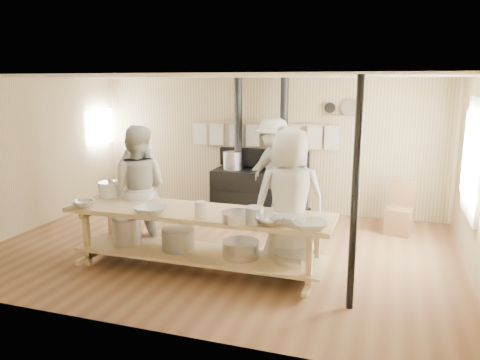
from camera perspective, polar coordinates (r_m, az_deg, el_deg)
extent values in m
plane|color=brown|center=(7.29, -2.22, -8.37)|extent=(7.00, 7.00, 0.00)
plane|color=tan|center=(9.30, 3.11, 4.31)|extent=(7.00, 0.00, 7.00)
plane|color=tan|center=(4.74, -12.95, -3.34)|extent=(7.00, 0.00, 7.00)
plane|color=tan|center=(8.80, -24.22, 2.84)|extent=(0.00, 5.00, 5.00)
plane|color=beige|center=(6.84, -2.40, 12.52)|extent=(7.00, 7.00, 0.00)
cube|color=beige|center=(7.16, 26.62, 2.41)|extent=(0.06, 1.35, 1.65)
plane|color=white|center=(7.15, 26.30, 2.43)|extent=(0.00, 1.50, 1.50)
cube|color=beige|center=(7.15, 26.22, 2.44)|extent=(0.02, 0.03, 1.50)
plane|color=white|center=(10.28, -16.66, 6.23)|extent=(0.00, 0.90, 0.90)
cube|color=black|center=(9.08, 2.39, -1.49)|extent=(1.80, 0.70, 0.85)
cube|color=black|center=(9.18, 2.37, -3.77)|extent=(1.90, 0.75, 0.10)
cube|color=black|center=(9.24, 2.93, 2.69)|extent=(1.80, 0.12, 0.35)
cylinder|color=black|center=(9.05, -0.22, 6.82)|extent=(0.15, 0.15, 1.75)
cylinder|color=black|center=(8.81, 5.38, 6.63)|extent=(0.15, 0.15, 1.75)
cylinder|color=#B2B2B7|center=(9.13, -0.91, 2.40)|extent=(0.36, 0.36, 0.34)
cylinder|color=gray|center=(8.79, 5.78, 1.84)|extent=(0.30, 0.30, 0.30)
cylinder|color=tan|center=(9.16, 2.97, 6.83)|extent=(3.00, 0.04, 0.04)
cube|color=silver|center=(9.63, -4.85, 5.73)|extent=(0.28, 0.01, 0.46)
cube|color=silver|center=(9.48, -2.70, 5.67)|extent=(0.28, 0.01, 0.46)
cube|color=silver|center=(9.35, -0.48, 5.60)|extent=(0.28, 0.01, 0.46)
cube|color=silver|center=(9.24, 1.80, 5.51)|extent=(0.28, 0.01, 0.46)
cube|color=silver|center=(9.13, 4.13, 5.42)|extent=(0.28, 0.01, 0.46)
cube|color=silver|center=(9.05, 6.51, 5.31)|extent=(0.28, 0.01, 0.46)
cube|color=silver|center=(8.98, 8.93, 5.19)|extent=(0.28, 0.01, 0.46)
cube|color=silver|center=(8.93, 11.38, 5.07)|extent=(0.28, 0.01, 0.46)
cube|color=tan|center=(8.90, 11.82, 7.62)|extent=(0.50, 0.14, 0.03)
cylinder|color=black|center=(8.93, 10.91, 8.63)|extent=(0.20, 0.04, 0.20)
cylinder|color=silver|center=(8.89, 13.30, 8.52)|extent=(0.32, 0.03, 0.32)
cube|color=tan|center=(6.24, -5.17, -3.99)|extent=(3.60, 0.90, 0.06)
cube|color=tan|center=(6.42, -5.07, -8.89)|extent=(3.40, 0.80, 0.04)
cube|color=tan|center=(6.44, -5.06, -9.31)|extent=(3.30, 0.06, 0.06)
cube|color=tan|center=(6.86, -18.17, -6.52)|extent=(0.07, 0.07, 0.85)
cube|color=tan|center=(7.33, -15.41, -5.19)|extent=(0.07, 0.07, 0.85)
cube|color=tan|center=(5.67, 8.41, -9.93)|extent=(0.07, 0.07, 0.85)
cube|color=tan|center=(6.23, 9.38, -7.95)|extent=(0.07, 0.07, 0.85)
cylinder|color=#B2B2B7|center=(6.84, -13.65, -6.01)|extent=(0.40, 0.40, 0.38)
cylinder|color=gray|center=(6.48, -7.56, -7.15)|extent=(0.44, 0.44, 0.30)
cylinder|color=silver|center=(6.17, 0.09, -8.41)|extent=(0.48, 0.48, 0.22)
cylinder|color=silver|center=(6.02, 6.52, -9.44)|extent=(0.52, 0.52, 0.14)
cylinder|color=black|center=(5.21, 13.84, -2.02)|extent=(0.08, 0.08, 2.60)
imported|color=beige|center=(7.83, -12.09, -0.22)|extent=(0.78, 0.64, 1.83)
imported|color=beige|center=(7.16, -12.39, -1.06)|extent=(1.08, 0.94, 1.91)
imported|color=beige|center=(6.20, 6.06, -2.61)|extent=(1.12, 0.94, 1.96)
imported|color=beige|center=(7.99, 5.34, 0.13)|extent=(1.11, 0.58, 1.81)
imported|color=beige|center=(8.71, 4.07, 1.40)|extent=(1.40, 1.13, 1.89)
cube|color=brown|center=(8.37, 18.77, -4.74)|extent=(0.49, 0.49, 0.44)
cube|color=brown|center=(8.44, 19.22, -1.71)|extent=(0.41, 0.12, 0.49)
imported|color=white|center=(6.16, -10.83, -3.61)|extent=(0.41, 0.41, 0.10)
imported|color=silver|center=(6.71, -18.58, -2.78)|extent=(0.41, 0.41, 0.09)
imported|color=white|center=(5.49, 8.51, -5.43)|extent=(0.54, 0.54, 0.10)
imported|color=silver|center=(5.58, 3.57, -4.96)|extent=(0.38, 0.38, 0.11)
cube|color=#B2B2B7|center=(5.68, 6.06, -4.83)|extent=(0.45, 0.34, 0.09)
cylinder|color=silver|center=(5.70, -0.34, -4.52)|extent=(0.39, 0.39, 0.12)
cylinder|color=gray|center=(5.62, 1.76, -4.33)|extent=(0.28, 0.28, 0.21)
cylinder|color=white|center=(7.22, -15.51, -1.07)|extent=(0.46, 0.46, 0.22)
cylinder|color=white|center=(5.85, -4.88, -3.67)|extent=(0.16, 0.16, 0.22)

